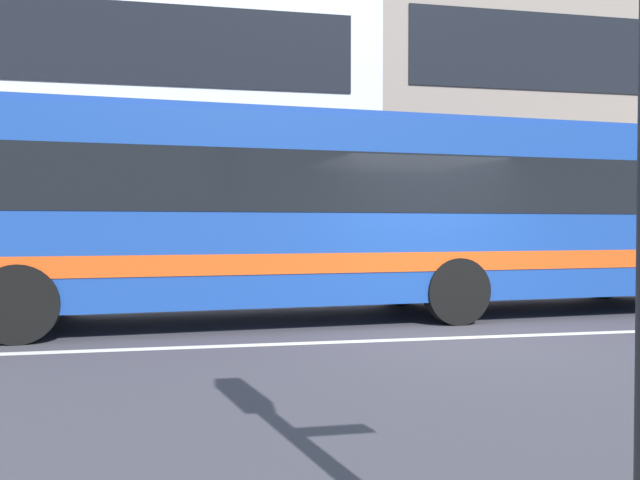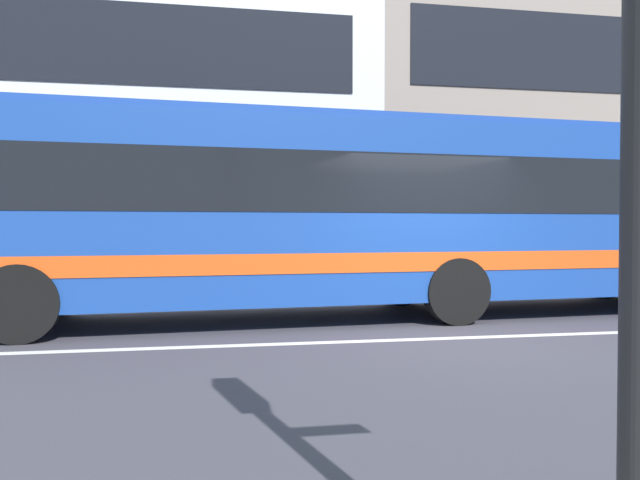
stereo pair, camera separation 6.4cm
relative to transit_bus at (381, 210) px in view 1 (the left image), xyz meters
The scene contains 4 objects.
ground_plane 2.77m from the transit_bus, 78.45° to the right, with size 160.00×160.00×0.00m, color #413F48.
lane_centre_line 2.77m from the transit_bus, 78.45° to the right, with size 60.00×0.16×0.01m, color silver.
apartment_block_right 17.06m from the transit_bus, 45.16° to the left, with size 19.22×9.55×11.55m.
transit_bus is the anchor object (origin of this frame).
Camera 1 is at (-3.19, -7.36, 1.46)m, focal length 33.53 mm.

